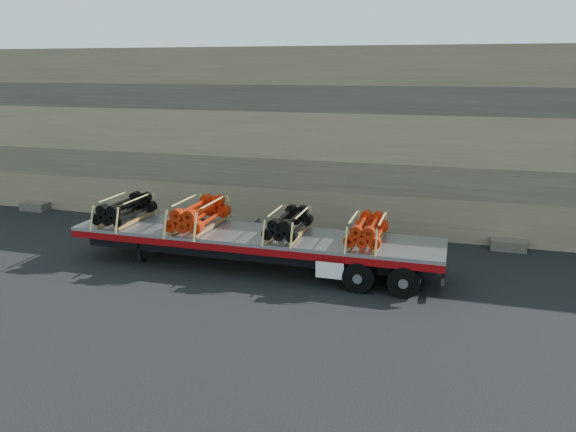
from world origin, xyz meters
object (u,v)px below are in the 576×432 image
bundle_front (126,210)px  bundle_midfront (199,215)px  bundle_midrear (289,224)px  trailer (254,250)px  bundle_rear (367,231)px

bundle_front → bundle_midfront: 2.72m
bundle_front → bundle_midrear: (5.74, -0.03, -0.03)m
trailer → bundle_midfront: bundle_midfront is taller
bundle_front → trailer: bearing=0.0°
trailer → bundle_midfront: 2.12m
bundle_midfront → trailer: bearing=0.0°
bundle_midfront → bundle_midrear: (3.03, -0.01, -0.06)m
bundle_midrear → bundle_rear: (2.44, -0.01, -0.00)m
bundle_midfront → bundle_midrear: bearing=0.0°
trailer → bundle_midrear: size_ratio=5.67×
bundle_front → bundle_rear: bundle_front is taller
bundle_rear → bundle_midrear: bearing=180.0°
trailer → bundle_midrear: bearing=0.0°
trailer → bundle_midfront: (-1.86, 0.01, 1.02)m
bundle_midfront → bundle_midrear: size_ratio=1.16×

